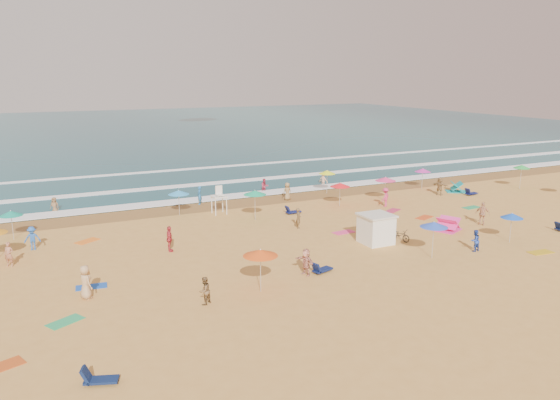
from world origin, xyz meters
name	(u,v)px	position (x,y,z in m)	size (l,w,h in m)	color
ground	(292,239)	(0.00, 0.00, 0.00)	(220.00, 220.00, 0.00)	gold
ocean	(109,132)	(0.00, 84.00, 0.00)	(220.00, 140.00, 0.18)	#0C4756
wet_sand	(231,204)	(0.00, 12.50, 0.01)	(220.00, 220.00, 0.00)	olive
surf_foam	(201,185)	(0.00, 21.32, 0.10)	(200.00, 18.70, 0.05)	white
cabana	(376,230)	(5.00, -3.40, 1.00)	(2.00, 2.00, 2.00)	white
cabana_roof	(377,215)	(5.00, -3.40, 2.06)	(2.20, 2.20, 0.12)	silver
bicycle	(400,235)	(6.90, -3.70, 0.44)	(0.58, 1.67, 0.87)	black
lifeguard_stand	(219,202)	(-2.24, 9.34, 1.05)	(1.20, 1.20, 2.10)	white
beach_umbrellas	(294,206)	(0.93, 1.35, 2.14)	(59.77, 28.94, 0.74)	#FF387F
loungers	(409,249)	(5.95, -5.97, 0.17)	(58.15, 21.16, 0.34)	navy
towels	(330,249)	(1.35, -3.21, 0.01)	(39.74, 20.02, 0.03)	#C54C18
popup_tents	(453,202)	(17.33, 2.11, 0.60)	(13.23, 12.80, 1.20)	#F8379A
beachgoers	(289,213)	(1.90, 4.15, 0.80)	(39.56, 25.58, 2.12)	tan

